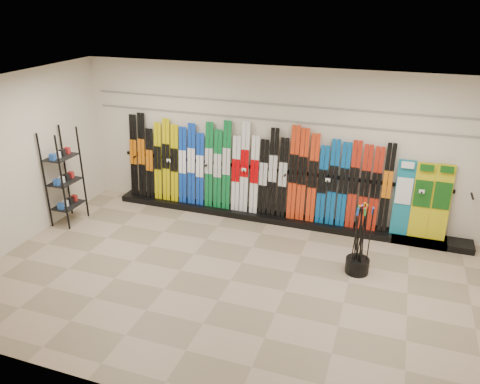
% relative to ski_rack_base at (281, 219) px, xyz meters
% --- Properties ---
extents(floor, '(8.00, 8.00, 0.00)m').
position_rel_ski_rack_base_xyz_m(floor, '(-0.22, -2.28, -0.06)').
color(floor, gray).
rests_on(floor, ground).
extents(back_wall, '(8.00, 0.00, 8.00)m').
position_rel_ski_rack_base_xyz_m(back_wall, '(-0.22, 0.22, 1.44)').
color(back_wall, beige).
rests_on(back_wall, floor).
extents(left_wall, '(0.00, 5.00, 5.00)m').
position_rel_ski_rack_base_xyz_m(left_wall, '(-4.22, -2.28, 1.44)').
color(left_wall, beige).
rests_on(left_wall, floor).
extents(ceiling, '(8.00, 8.00, 0.00)m').
position_rel_ski_rack_base_xyz_m(ceiling, '(-0.22, -2.28, 2.94)').
color(ceiling, silver).
rests_on(ceiling, back_wall).
extents(ski_rack_base, '(8.00, 0.40, 0.12)m').
position_rel_ski_rack_base_xyz_m(ski_rack_base, '(0.00, 0.00, 0.00)').
color(ski_rack_base, black).
rests_on(ski_rack_base, floor).
extents(skis, '(5.38, 0.21, 1.84)m').
position_rel_ski_rack_base_xyz_m(skis, '(-0.69, 0.04, 0.89)').
color(skis, black).
rests_on(skis, ski_rack_base).
extents(snowboards, '(0.95, 0.22, 1.38)m').
position_rel_ski_rack_base_xyz_m(snowboards, '(2.55, 0.07, 0.75)').
color(snowboards, '#14728C').
rests_on(snowboards, ski_rack_base).
extents(accessory_rack, '(0.40, 0.60, 1.88)m').
position_rel_ski_rack_base_xyz_m(accessory_rack, '(-3.97, -1.36, 0.88)').
color(accessory_rack, black).
rests_on(accessory_rack, floor).
extents(pole_bin, '(0.38, 0.38, 0.25)m').
position_rel_ski_rack_base_xyz_m(pole_bin, '(1.64, -1.37, 0.07)').
color(pole_bin, black).
rests_on(pole_bin, floor).
extents(ski_poles, '(0.28, 0.34, 1.18)m').
position_rel_ski_rack_base_xyz_m(ski_poles, '(1.64, -1.39, 0.55)').
color(ski_poles, black).
rests_on(ski_poles, pole_bin).
extents(slatwall_rail_0, '(7.60, 0.02, 0.03)m').
position_rel_ski_rack_base_xyz_m(slatwall_rail_0, '(-0.22, 0.20, 1.94)').
color(slatwall_rail_0, gray).
rests_on(slatwall_rail_0, back_wall).
extents(slatwall_rail_1, '(7.60, 0.02, 0.03)m').
position_rel_ski_rack_base_xyz_m(slatwall_rail_1, '(-0.22, 0.20, 2.24)').
color(slatwall_rail_1, gray).
rests_on(slatwall_rail_1, back_wall).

